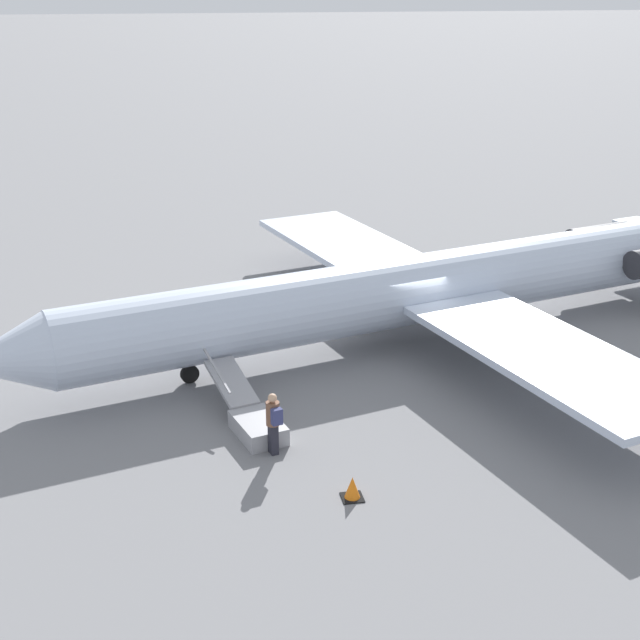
# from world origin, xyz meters

# --- Properties ---
(ground_plane) EXTENTS (600.00, 600.00, 0.00)m
(ground_plane) POSITION_xyz_m (0.00, 0.00, 0.00)
(ground_plane) COLOR slate
(airplane_main) EXTENTS (28.86, 22.40, 6.22)m
(airplane_main) POSITION_xyz_m (-0.85, -0.23, 1.86)
(airplane_main) COLOR silver
(airplane_main) RESTS_ON ground
(boarding_stairs) EXTENTS (2.04, 4.14, 1.59)m
(boarding_stairs) POSITION_xyz_m (5.86, 5.44, 0.36)
(boarding_stairs) COLOR #99999E
(boarding_stairs) RESTS_ON ground
(passenger) EXTENTS (0.41, 0.56, 1.74)m
(passenger) POSITION_xyz_m (5.46, 6.89, 1.00)
(passenger) COLOR #23232D
(passenger) RESTS_ON ground
(traffic_cone_near_stairs) EXTENTS (0.53, 0.53, 0.58)m
(traffic_cone_near_stairs) POSITION_xyz_m (3.91, 9.38, 0.27)
(traffic_cone_near_stairs) COLOR black
(traffic_cone_near_stairs) RESTS_ON ground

